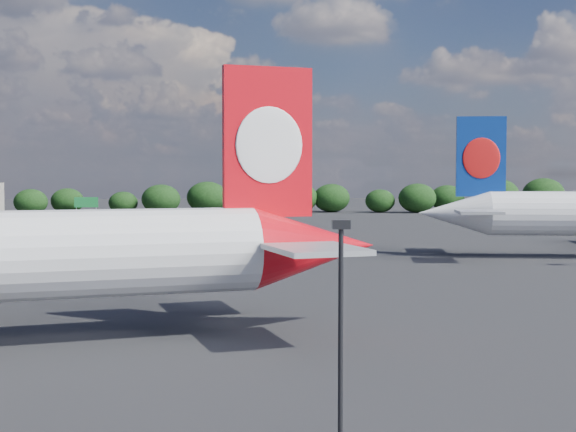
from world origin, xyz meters
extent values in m
plane|color=black|center=(0.00, 60.00, 0.00)|extent=(500.00, 500.00, 0.00)
cone|color=red|center=(18.64, 19.62, 5.50)|extent=(9.76, 7.24, 5.50)
cube|color=red|center=(15.42, 18.92, 12.53)|extent=(6.02, 1.83, 9.89)
ellipsoid|color=white|center=(15.49, 18.60, 12.33)|extent=(4.56, 1.20, 5.06)
ellipsoid|color=white|center=(15.35, 19.24, 12.33)|extent=(4.56, 1.20, 5.06)
cube|color=#9A9DA2|center=(17.78, 13.25, 5.94)|extent=(6.24, 7.50, 0.33)
cube|color=#9A9DA2|center=(15.20, 25.06, 5.94)|extent=(6.24, 7.50, 0.33)
cone|color=white|center=(42.56, 63.38, 5.53)|extent=(9.75, 7.14, 5.53)
cube|color=navy|center=(45.82, 62.74, 12.61)|extent=(6.07, 1.72, 9.95)
ellipsoid|color=red|center=(45.76, 62.41, 12.41)|extent=(4.60, 1.12, 5.09)
ellipsoid|color=red|center=(45.88, 63.06, 12.41)|extent=(4.60, 1.12, 5.09)
cube|color=#9A9DA2|center=(43.56, 56.98, 5.97)|extent=(6.17, 7.47, 0.33)
cube|color=#9A9DA2|center=(45.91, 68.92, 5.97)|extent=(6.17, 7.47, 0.33)
cylinder|color=black|center=(15.25, -9.64, 4.36)|extent=(0.16, 0.16, 8.72)
cube|color=black|center=(15.25, -9.64, 8.87)|extent=(0.55, 0.30, 0.28)
cube|color=#156D2F|center=(-18.00, 176.00, 3.20)|extent=(6.00, 0.30, 2.60)
cylinder|color=gray|center=(-20.50, 176.00, 1.00)|extent=(0.20, 0.20, 2.00)
cylinder|color=gray|center=(-15.50, 176.00, 1.00)|extent=(0.20, 0.20, 2.00)
cube|color=gold|center=(12.00, 182.00, 4.00)|extent=(5.00, 0.30, 3.00)
cylinder|color=gray|center=(12.00, 182.00, 1.25)|extent=(0.30, 0.30, 2.50)
ellipsoid|color=black|center=(-31.91, 176.30, 3.31)|extent=(8.61, 7.29, 6.63)
ellipsoid|color=black|center=(-23.72, 182.15, 3.35)|extent=(8.70, 7.36, 6.69)
ellipsoid|color=black|center=(-8.94, 178.93, 2.93)|extent=(7.62, 6.45, 5.86)
ellipsoid|color=black|center=(0.98, 176.41, 3.87)|extent=(10.07, 8.52, 7.75)
ellipsoid|color=black|center=(13.00, 181.58, 4.22)|extent=(10.97, 9.28, 8.44)
ellipsoid|color=black|center=(25.03, 183.58, 3.07)|extent=(7.98, 6.75, 6.14)
ellipsoid|color=black|center=(37.85, 182.20, 3.98)|extent=(10.34, 8.75, 7.95)
ellipsoid|color=black|center=(46.91, 182.46, 3.88)|extent=(10.09, 8.54, 7.76)
ellipsoid|color=black|center=(59.65, 179.02, 3.14)|extent=(8.17, 6.91, 6.29)
ellipsoid|color=black|center=(69.28, 176.46, 3.95)|extent=(10.28, 8.70, 7.91)
ellipsoid|color=black|center=(79.60, 182.86, 3.68)|extent=(9.58, 8.10, 7.37)
ellipsoid|color=black|center=(91.96, 177.05, 4.58)|extent=(11.90, 10.07, 9.16)
ellipsoid|color=black|center=(107.81, 183.34, 4.65)|extent=(12.10, 10.24, 9.31)
camera|label=1|loc=(10.91, -33.96, 10.42)|focal=50.00mm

